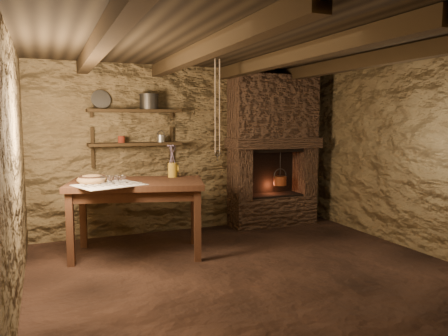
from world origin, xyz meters
name	(u,v)px	position (x,y,z in m)	size (l,w,h in m)	color
floor	(249,270)	(0.00, 0.00, 0.00)	(4.50, 4.50, 0.00)	black
back_wall	(191,149)	(0.00, 2.00, 1.20)	(4.50, 0.04, 2.40)	#4E3C24
front_wall	(386,187)	(0.00, -2.00, 1.20)	(4.50, 0.04, 2.40)	#4E3C24
left_wall	(14,170)	(-2.25, 0.00, 1.20)	(0.04, 4.00, 2.40)	#4E3C24
right_wall	(412,154)	(2.25, 0.00, 1.20)	(0.04, 4.00, 2.40)	#4E3C24
ceiling	(250,44)	(0.00, 0.00, 2.40)	(4.50, 4.00, 0.04)	black
beam_far_left	(100,44)	(-1.50, 0.00, 2.31)	(0.14, 3.95, 0.16)	black
beam_mid_left	(205,50)	(-0.50, 0.00, 2.31)	(0.14, 3.95, 0.16)	black
beam_mid_right	(292,56)	(0.50, 0.00, 2.31)	(0.14, 3.95, 0.16)	black
beam_far_right	(367,61)	(1.50, 0.00, 2.31)	(0.14, 3.95, 0.16)	black
shelf_lower	(135,144)	(-0.85, 1.84, 1.30)	(1.25, 0.30, 0.04)	black
shelf_upper	(134,111)	(-0.85, 1.84, 1.75)	(1.25, 0.30, 0.04)	black
hearth	(273,146)	(1.25, 1.77, 1.23)	(1.43, 0.51, 2.30)	#39261C
work_table	(137,215)	(-0.99, 1.06, 0.48)	(1.75, 1.28, 0.90)	#371E13
linen_cloth	(109,185)	(-1.34, 0.83, 0.90)	(0.69, 0.55, 0.01)	white
pewter_cutlery_row	(110,184)	(-1.34, 0.81, 0.91)	(0.58, 0.22, 0.01)	gray
drinking_glasses	(110,179)	(-1.32, 0.96, 0.95)	(0.22, 0.07, 0.09)	white
stoneware_jug	(173,163)	(-0.49, 1.24, 1.08)	(0.14, 0.13, 0.42)	#AB8221
wooden_bowl	(92,180)	(-1.50, 1.07, 0.94)	(0.35, 0.35, 0.12)	olive
iron_stockpot	(149,102)	(-0.65, 1.84, 1.87)	(0.26, 0.26, 0.19)	#2E2C29
tin_pan	(101,99)	(-1.28, 1.94, 1.90)	(0.26, 0.26, 0.03)	#A7A8A2
small_kettle	(161,138)	(-0.49, 1.84, 1.37)	(0.15, 0.11, 0.16)	#A7A8A2
rusty_tin	(121,139)	(-1.04, 1.84, 1.37)	(0.09, 0.09, 0.09)	#551911
red_pot	(280,180)	(1.36, 1.72, 0.70)	(0.24, 0.24, 0.54)	maroon
hanging_ropes	(217,106)	(0.05, 1.05, 1.80)	(0.08, 0.08, 1.20)	tan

